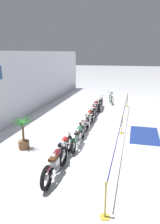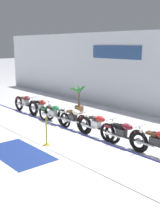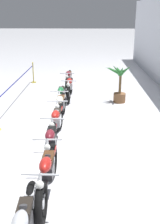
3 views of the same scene
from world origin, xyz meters
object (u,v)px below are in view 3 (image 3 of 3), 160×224
motorcycle_cream_3 (60,108)px  stanchion_far_left (9,92)px  potted_palm_left_of_row (120,82)px  motorcycle_maroon_0 (69,80)px  motorcycle_red_1 (70,87)px  motorcycle_maroon_5 (51,145)px  motorcycle_green_2 (61,97)px  motorcycle_red_6 (47,175)px  motorcycle_red_4 (56,124)px

motorcycle_cream_3 → stanchion_far_left: (-0.80, -1.89, 0.28)m
potted_palm_left_of_row → motorcycle_maroon_0: bearing=-129.6°
motorcycle_cream_3 → potted_palm_left_of_row: size_ratio=1.43×
motorcycle_red_1 → motorcycle_maroon_5: bearing=-1.2°
motorcycle_red_1 → motorcycle_green_2: (1.41, -0.23, -0.00)m
motorcycle_maroon_0 → motorcycle_green_2: bearing=-2.2°
motorcycle_maroon_5 → motorcycle_green_2: bearing=-178.3°
potted_palm_left_of_row → motorcycle_cream_3: bearing=-44.4°
motorcycle_maroon_0 → potted_palm_left_of_row: size_ratio=1.43×
motorcycle_red_6 → motorcycle_maroon_5: bearing=-176.0°
motorcycle_red_4 → potted_palm_left_of_row: 4.19m
motorcycle_red_6 → motorcycle_maroon_0: bearing=-179.2°
motorcycle_cream_3 → potted_palm_left_of_row: potted_palm_left_of_row is taller
motorcycle_red_6 → potted_palm_left_of_row: potted_palm_left_of_row is taller
motorcycle_red_6 → motorcycle_red_1: bearing=179.8°
motorcycle_red_4 → potted_palm_left_of_row: potted_palm_left_of_row is taller
motorcycle_red_6 → potted_palm_left_of_row: bearing=161.9°
motorcycle_cream_3 → stanchion_far_left: size_ratio=0.19×
motorcycle_red_4 → motorcycle_red_6: bearing=2.2°
motorcycle_maroon_0 → motorcycle_red_6: size_ratio=1.04×
motorcycle_maroon_0 → motorcycle_cream_3: (3.95, -0.01, -0.01)m
motorcycle_green_2 → stanchion_far_left: bearing=-74.8°
motorcycle_maroon_0 → motorcycle_cream_3: size_ratio=1.01×
motorcycle_cream_3 → motorcycle_maroon_0: bearing=179.9°
motorcycle_maroon_0 → motorcycle_maroon_5: 6.64m
motorcycle_red_1 → potted_palm_left_of_row: size_ratio=1.36×
motorcycle_maroon_0 → stanchion_far_left: stanchion_far_left is taller
motorcycle_maroon_0 → motorcycle_green_2: (2.66, -0.10, -0.02)m
motorcycle_maroon_0 → motorcycle_red_4: bearing=0.1°
motorcycle_red_6 → motorcycle_red_4: bearing=-177.8°
motorcycle_green_2 → motorcycle_maroon_0: bearing=177.8°
motorcycle_red_1 → motorcycle_cream_3: size_ratio=0.95×
stanchion_far_left → motorcycle_red_4: bearing=40.9°
motorcycle_red_4 → motorcycle_maroon_5: motorcycle_red_4 is taller
motorcycle_cream_3 → motorcycle_maroon_5: (2.69, 0.02, -0.01)m
motorcycle_green_2 → motorcycle_red_4: bearing=2.3°
potted_palm_left_of_row → motorcycle_red_6: bearing=-18.1°
motorcycle_maroon_0 → motorcycle_red_6: (7.97, 0.11, -0.01)m
motorcycle_red_1 → motorcycle_green_2: bearing=-9.3°
motorcycle_maroon_5 → motorcycle_red_6: bearing=4.0°
potted_palm_left_of_row → motorcycle_maroon_5: bearing=-23.5°
motorcycle_maroon_5 → stanchion_far_left: (-3.49, -1.92, 0.29)m
motorcycle_red_1 → motorcycle_cream_3: bearing=-2.9°
motorcycle_red_4 → motorcycle_red_1: bearing=178.3°
motorcycle_maroon_0 → motorcycle_green_2: size_ratio=0.99×
motorcycle_red_4 → stanchion_far_left: 2.93m
motorcycle_cream_3 → motorcycle_red_4: (1.40, 0.02, 0.00)m
motorcycle_cream_3 → motorcycle_red_1: bearing=177.1°
motorcycle_green_2 → motorcycle_red_6: size_ratio=1.05×
motorcycle_cream_3 → potted_palm_left_of_row: (-2.19, 2.14, 0.34)m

